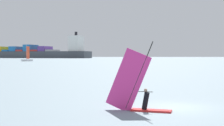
% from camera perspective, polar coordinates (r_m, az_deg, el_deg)
% --- Properties ---
extents(ground_plane, '(4000.00, 4000.00, 0.00)m').
position_cam_1_polar(ground_plane, '(22.18, 11.26, -7.70)').
color(ground_plane, gray).
extents(windsurfer, '(3.81, 2.52, 4.56)m').
position_cam_1_polar(windsurfer, '(20.18, 4.79, -5.39)').
color(windsurfer, red).
rests_on(windsurfer, ground_plane).
extents(cargo_ship, '(155.01, 109.36, 39.13)m').
position_cam_1_polar(cargo_ship, '(504.47, -12.56, 1.85)').
color(cargo_ship, '#3F444C').
rests_on(cargo_ship, ground_plane).
extents(small_sailboat, '(7.61, 6.44, 10.84)m').
position_cam_1_polar(small_sailboat, '(212.74, -14.92, 0.57)').
color(small_sailboat, white).
rests_on(small_sailboat, ground_plane).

